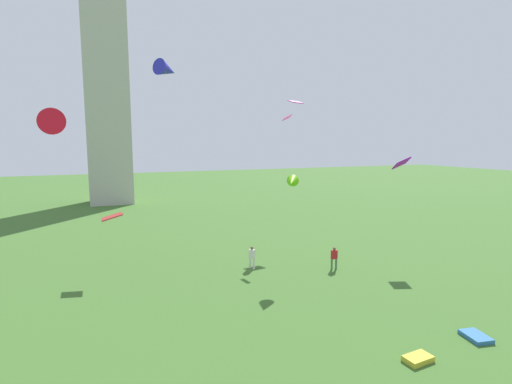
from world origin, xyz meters
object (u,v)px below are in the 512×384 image
(kite_flying_1, at_px, (292,182))
(kite_bundle_2, at_px, (476,336))
(kite_flying_4, at_px, (167,70))
(kite_flying_0, at_px, (49,119))
(kite_flying_5, at_px, (401,163))
(monument_obelisk, at_px, (103,18))
(kite_flying_3, at_px, (296,102))
(kite_bundle_0, at_px, (418,359))
(kite_flying_2, at_px, (287,117))
(person_1, at_px, (334,257))
(kite_flying_6, at_px, (112,217))
(person_0, at_px, (252,256))

(kite_flying_1, relative_size, kite_bundle_2, 1.19)
(kite_flying_1, distance_m, kite_flying_4, 11.11)
(kite_flying_0, bearing_deg, kite_flying_5, 171.59)
(monument_obelisk, distance_m, kite_flying_4, 40.93)
(kite_flying_5, bearing_deg, kite_flying_0, -174.29)
(monument_obelisk, height_order, kite_flying_1, monument_obelisk)
(kite_bundle_2, bearing_deg, kite_flying_0, 150.31)
(monument_obelisk, relative_size, kite_flying_3, 38.02)
(kite_flying_0, distance_m, kite_flying_5, 25.29)
(kite_flying_4, relative_size, kite_bundle_2, 1.42)
(monument_obelisk, bearing_deg, kite_bundle_0, -78.66)
(monument_obelisk, bearing_deg, kite_flying_2, -65.64)
(person_1, xyz_separation_m, kite_flying_6, (-15.06, 5.20, 3.22))
(kite_flying_4, bearing_deg, kite_flying_2, -97.83)
(kite_bundle_2, bearing_deg, kite_flying_6, 133.55)
(kite_bundle_0, bearing_deg, kite_flying_5, 50.15)
(kite_flying_5, height_order, kite_bundle_2, kite_flying_5)
(monument_obelisk, bearing_deg, kite_flying_1, -74.80)
(kite_flying_3, bearing_deg, kite_bundle_2, -104.40)
(person_1, height_order, kite_bundle_2, person_1)
(kite_flying_3, bearing_deg, kite_flying_1, -127.18)
(person_0, height_order, kite_flying_6, kite_flying_6)
(kite_flying_3, distance_m, kite_flying_5, 12.99)
(kite_flying_4, height_order, kite_bundle_2, kite_flying_4)
(kite_flying_2, xyz_separation_m, kite_bundle_0, (-3.94, -20.14, -11.49))
(person_1, bearing_deg, kite_flying_1, 170.11)
(kite_flying_1, bearing_deg, kite_flying_0, -140.59)
(kite_flying_1, bearing_deg, kite_flying_5, 36.30)
(kite_flying_4, relative_size, kite_bundle_0, 1.49)
(kite_flying_0, height_order, kite_bundle_0, kite_flying_0)
(person_0, height_order, kite_flying_1, kite_flying_1)
(kite_flying_1, relative_size, kite_flying_5, 0.96)
(person_1, xyz_separation_m, kite_bundle_0, (-3.55, -11.57, -0.83))
(kite_flying_5, height_order, kite_flying_6, kite_flying_5)
(person_1, relative_size, kite_flying_1, 1.08)
(monument_obelisk, distance_m, kite_flying_1, 46.02)
(kite_flying_3, height_order, kite_bundle_2, kite_flying_3)
(person_1, xyz_separation_m, kite_flying_1, (-3.21, 0.74, 5.62))
(kite_flying_4, bearing_deg, person_0, -120.49)
(kite_flying_6, xyz_separation_m, kite_bundle_0, (11.51, -16.77, -4.05))
(kite_bundle_2, bearing_deg, kite_flying_4, 132.98)
(kite_flying_2, height_order, kite_flying_4, kite_flying_4)
(person_0, xyz_separation_m, person_1, (5.55, -2.50, -0.01))
(person_1, xyz_separation_m, kite_flying_0, (-18.03, -0.61, 9.59))
(kite_flying_1, height_order, kite_bundle_2, kite_flying_1)
(kite_flying_0, relative_size, kite_flying_5, 1.42)
(kite_flying_5, bearing_deg, kite_bundle_2, -116.20)
(kite_flying_3, xyz_separation_m, kite_flying_4, (-14.69, -10.32, 0.39))
(person_0, bearing_deg, monument_obelisk, 164.54)
(kite_flying_3, distance_m, kite_flying_6, 21.56)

